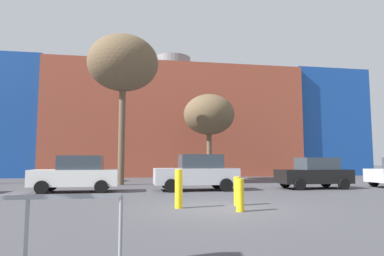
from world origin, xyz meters
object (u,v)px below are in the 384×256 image
parked_car_3 (314,173)px  bare_tree_2 (123,64)px  bare_tree_1 (209,115)px  parked_car_2 (197,172)px  parked_car_1 (77,174)px  bollard_yellow_2 (237,191)px  bollard_yellow_1 (240,195)px  bollard_yellow_0 (179,189)px

parked_car_3 → bare_tree_2: size_ratio=0.40×
bare_tree_1 → bare_tree_2: size_ratio=0.71×
parked_car_3 → bare_tree_1: 10.86m
parked_car_2 → parked_car_3: (6.40, 0.00, -0.07)m
parked_car_3 → bare_tree_2: (-10.30, 4.76, 6.84)m
parked_car_1 → bollard_yellow_2: bearing=135.5°
parked_car_3 → bollard_yellow_1: size_ratio=4.04×
parked_car_2 → bollard_yellow_0: (-1.76, -6.26, -0.30)m
parked_car_1 → bare_tree_1: bare_tree_1 is taller
parked_car_3 → bollard_yellow_2: bearing=43.9°
parked_car_1 → bollard_yellow_2: 8.47m
parked_car_3 → bollard_yellow_0: 10.29m
bollard_yellow_0 → bollard_yellow_2: 2.04m
parked_car_3 → bollard_yellow_1: parked_car_3 is taller
parked_car_2 → bollard_yellow_0: size_ratio=3.47×
bollard_yellow_1 → bollard_yellow_2: 1.39m
parked_car_3 → bare_tree_2: bare_tree_2 is taller
parked_car_1 → parked_car_3: parked_car_1 is taller
parked_car_1 → bollard_yellow_1: 9.24m
parked_car_3 → bollard_yellow_0: (-8.16, -6.26, -0.22)m
parked_car_2 → bare_tree_2: bare_tree_2 is taller
parked_car_3 → bollard_yellow_1: (-6.50, -7.27, -0.35)m
bare_tree_2 → bollard_yellow_0: 13.26m
parked_car_3 → bollard_yellow_1: bearing=48.2°
bare_tree_2 → bollard_yellow_1: bare_tree_2 is taller
bollard_yellow_0 → bollard_yellow_1: (1.66, -1.02, -0.13)m
bare_tree_2 → bollard_yellow_0: bearing=-79.0°
parked_car_2 → bare_tree_2: 9.14m
bollard_yellow_1 → bare_tree_1: bearing=80.2°
parked_car_3 → bollard_yellow_2: size_ratio=4.06×
parked_car_2 → bollard_yellow_1: 7.29m
parked_car_1 → bare_tree_1: (8.54, 9.27, 4.28)m
parked_car_2 → bollard_yellow_2: 5.95m
bollard_yellow_0 → bollard_yellow_2: size_ratio=1.27×
parked_car_3 → bare_tree_1: bare_tree_1 is taller
parked_car_2 → parked_car_3: 6.40m
parked_car_3 → bare_tree_2: 13.25m
parked_car_1 → parked_car_2: size_ratio=0.96×
bare_tree_2 → bollard_yellow_2: bare_tree_2 is taller
bare_tree_2 → bollard_yellow_2: size_ratio=10.16×
parked_car_3 → parked_car_1: bearing=0.0°
bare_tree_1 → bollard_yellow_1: (-2.85, -16.55, -4.66)m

